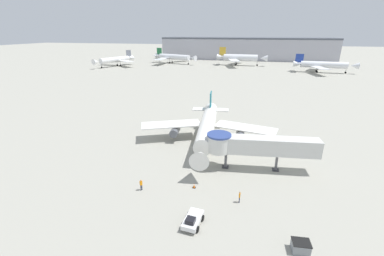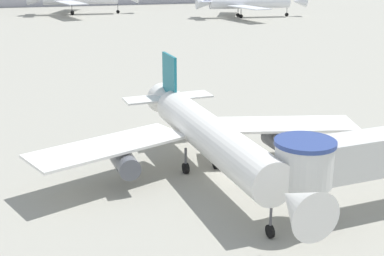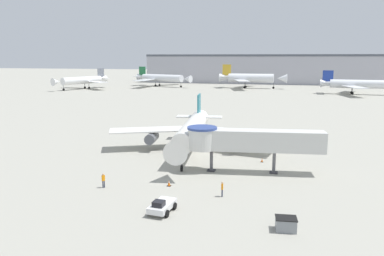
% 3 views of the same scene
% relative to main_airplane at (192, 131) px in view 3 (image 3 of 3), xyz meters
% --- Properties ---
extents(ground_plane, '(800.00, 800.00, 0.00)m').
position_rel_main_airplane_xyz_m(ground_plane, '(1.60, 0.61, -3.70)').
color(ground_plane, '#9E9B8E').
extents(main_airplane, '(29.29, 28.25, 8.70)m').
position_rel_main_airplane_xyz_m(main_airplane, '(0.00, 0.00, 0.00)').
color(main_airplane, white).
rests_on(main_airplane, ground_plane).
extents(jet_bridge, '(18.47, 5.37, 6.20)m').
position_rel_main_airplane_xyz_m(jet_bridge, '(9.57, -8.64, 0.81)').
color(jet_bridge, silver).
rests_on(jet_bridge, ground_plane).
extents(pushback_tug_white, '(2.40, 3.88, 1.50)m').
position_rel_main_airplane_xyz_m(pushback_tug_white, '(2.86, -24.35, -3.01)').
color(pushback_tug_white, silver).
rests_on(pushback_tug_white, ground_plane).
extents(service_container_gray, '(2.06, 1.68, 1.24)m').
position_rel_main_airplane_xyz_m(service_container_gray, '(15.12, -25.48, -3.08)').
color(service_container_gray, gray).
rests_on(service_container_gray, ground_plane).
extents(traffic_cone_near_nose, '(0.48, 0.48, 0.79)m').
position_rel_main_airplane_xyz_m(traffic_cone_near_nose, '(1.20, -16.59, -3.33)').
color(traffic_cone_near_nose, black).
rests_on(traffic_cone_near_nose, ground_plane).
extents(traffic_cone_starboard_wing, '(0.39, 0.39, 0.65)m').
position_rel_main_airplane_xyz_m(traffic_cone_starboard_wing, '(11.65, -3.05, -3.40)').
color(traffic_cone_starboard_wing, black).
rests_on(traffic_cone_starboard_wing, ground_plane).
extents(ground_crew_marshaller, '(0.23, 0.35, 1.77)m').
position_rel_main_airplane_xyz_m(ground_crew_marshaller, '(8.11, -18.54, -2.68)').
color(ground_crew_marshaller, '#1E2338').
rests_on(ground_crew_marshaller, ground_plane).
extents(ground_crew_wing_walker, '(0.36, 0.40, 1.82)m').
position_rel_main_airplane_xyz_m(ground_crew_wing_walker, '(-6.31, -19.08, -2.65)').
color(ground_crew_wing_walker, '#1E2338').
rests_on(ground_crew_wing_walker, ground_plane).
extents(background_jet_green_tail, '(34.99, 36.52, 10.39)m').
position_rel_main_airplane_xyz_m(background_jet_green_tail, '(-50.12, 133.54, 0.86)').
color(background_jet_green_tail, silver).
rests_on(background_jet_green_tail, ground_plane).
extents(background_jet_blue_tail, '(33.61, 33.08, 9.96)m').
position_rel_main_airplane_xyz_m(background_jet_blue_tail, '(44.69, 111.84, 0.69)').
color(background_jet_blue_tail, silver).
rests_on(background_jet_blue_tail, ground_plane).
extents(background_jet_gray_tail, '(28.55, 30.98, 9.83)m').
position_rel_main_airplane_xyz_m(background_jet_gray_tail, '(-81.98, 108.59, 0.63)').
color(background_jet_gray_tail, white).
rests_on(background_jet_gray_tail, ground_plane).
extents(background_jet_gold_tail, '(33.92, 35.96, 11.89)m').
position_rel_main_airplane_xyz_m(background_jet_gold_tail, '(-2.76, 133.10, 1.48)').
color(background_jet_gold_tail, silver).
rests_on(background_jet_gold_tail, ground_plane).
extents(terminal_building, '(135.87, 26.74, 17.13)m').
position_rel_main_airplane_xyz_m(terminal_building, '(-0.95, 175.61, 4.87)').
color(terminal_building, '#A8A8B2').
rests_on(terminal_building, ground_plane).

